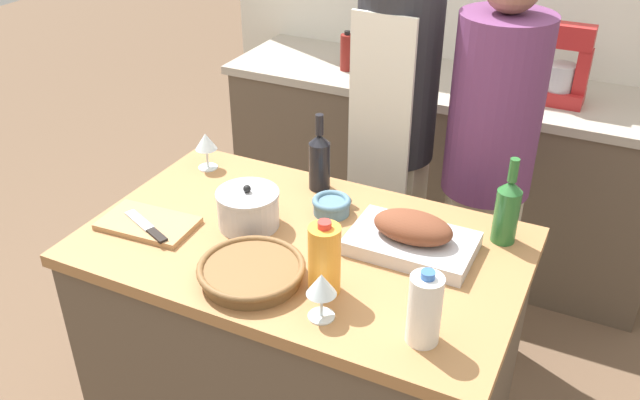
% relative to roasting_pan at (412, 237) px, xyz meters
% --- Properties ---
extents(kitchen_island, '(1.31, 0.80, 0.91)m').
position_rel_roasting_pan_xyz_m(kitchen_island, '(-0.31, -0.10, -0.50)').
color(kitchen_island, brown).
rests_on(kitchen_island, ground_plane).
extents(back_counter, '(2.12, 0.60, 0.92)m').
position_rel_roasting_pan_xyz_m(back_counter, '(-0.31, 1.37, -0.49)').
color(back_counter, brown).
rests_on(back_counter, ground_plane).
extents(roasting_pan, '(0.36, 0.23, 0.12)m').
position_rel_roasting_pan_xyz_m(roasting_pan, '(0.00, 0.00, 0.00)').
color(roasting_pan, '#BCBCC1').
rests_on(roasting_pan, kitchen_island).
extents(wicker_basket, '(0.30, 0.30, 0.05)m').
position_rel_roasting_pan_xyz_m(wicker_basket, '(-0.35, -0.33, -0.02)').
color(wicker_basket, brown).
rests_on(wicker_basket, kitchen_island).
extents(cutting_board, '(0.30, 0.19, 0.02)m').
position_rel_roasting_pan_xyz_m(cutting_board, '(-0.78, -0.24, -0.04)').
color(cutting_board, '#AD7F51').
rests_on(cutting_board, kitchen_island).
extents(stock_pot, '(0.19, 0.19, 0.14)m').
position_rel_roasting_pan_xyz_m(stock_pot, '(-0.50, -0.09, 0.01)').
color(stock_pot, '#B7B7BC').
rests_on(stock_pot, kitchen_island).
extents(mixing_bowl, '(0.13, 0.13, 0.05)m').
position_rel_roasting_pan_xyz_m(mixing_bowl, '(-0.30, 0.08, -0.02)').
color(mixing_bowl, slate).
rests_on(mixing_bowl, kitchen_island).
extents(juice_jug, '(0.09, 0.09, 0.22)m').
position_rel_roasting_pan_xyz_m(juice_jug, '(-0.15, -0.29, 0.06)').
color(juice_jug, orange).
rests_on(juice_jug, kitchen_island).
extents(milk_jug, '(0.08, 0.08, 0.21)m').
position_rel_roasting_pan_xyz_m(milk_jug, '(0.15, -0.35, 0.05)').
color(milk_jug, white).
rests_on(milk_jug, kitchen_island).
extents(wine_bottle_green, '(0.07, 0.07, 0.27)m').
position_rel_roasting_pan_xyz_m(wine_bottle_green, '(-0.41, 0.21, 0.06)').
color(wine_bottle_green, black).
rests_on(wine_bottle_green, kitchen_island).
extents(wine_bottle_dark, '(0.07, 0.07, 0.27)m').
position_rel_roasting_pan_xyz_m(wine_bottle_dark, '(0.23, 0.17, 0.06)').
color(wine_bottle_dark, '#28662D').
rests_on(wine_bottle_dark, kitchen_island).
extents(wine_glass_left, '(0.08, 0.08, 0.13)m').
position_rel_roasting_pan_xyz_m(wine_glass_left, '(-0.11, -0.38, 0.05)').
color(wine_glass_left, silver).
rests_on(wine_glass_left, kitchen_island).
extents(wine_glass_right, '(0.08, 0.08, 0.13)m').
position_rel_roasting_pan_xyz_m(wine_glass_right, '(-0.83, 0.17, 0.05)').
color(wine_glass_right, silver).
rests_on(wine_glass_right, kitchen_island).
extents(knife_chef, '(0.22, 0.12, 0.01)m').
position_rel_roasting_pan_xyz_m(knife_chef, '(-0.75, -0.27, -0.03)').
color(knife_chef, '#B7B7BC').
rests_on(knife_chef, cutting_board).
extents(stand_mixer, '(0.18, 0.14, 0.34)m').
position_rel_roasting_pan_xyz_m(stand_mixer, '(0.22, 1.32, 0.11)').
color(stand_mixer, '#B22323').
rests_on(stand_mixer, back_counter).
extents(condiment_bottle_tall, '(0.06, 0.06, 0.19)m').
position_rel_roasting_pan_xyz_m(condiment_bottle_tall, '(-0.79, 1.30, 0.05)').
color(condiment_bottle_tall, maroon).
rests_on(condiment_bottle_tall, back_counter).
extents(condiment_bottle_short, '(0.05, 0.05, 0.15)m').
position_rel_roasting_pan_xyz_m(condiment_bottle_short, '(-0.76, 1.45, 0.03)').
color(condiment_bottle_short, '#332D28').
rests_on(condiment_bottle_short, back_counter).
extents(condiment_bottle_extra, '(0.06, 0.06, 0.18)m').
position_rel_roasting_pan_xyz_m(condiment_bottle_extra, '(-0.07, 1.50, 0.05)').
color(condiment_bottle_extra, '#332D28').
rests_on(condiment_bottle_extra, back_counter).
extents(person_cook_aproned, '(0.31, 0.32, 1.74)m').
position_rel_roasting_pan_xyz_m(person_cook_aproned, '(-0.32, 0.70, 0.02)').
color(person_cook_aproned, beige).
rests_on(person_cook_aproned, ground_plane).
extents(person_cook_guest, '(0.33, 0.33, 1.63)m').
position_rel_roasting_pan_xyz_m(person_cook_guest, '(0.06, 0.68, -0.05)').
color(person_cook_guest, beige).
rests_on(person_cook_guest, ground_plane).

